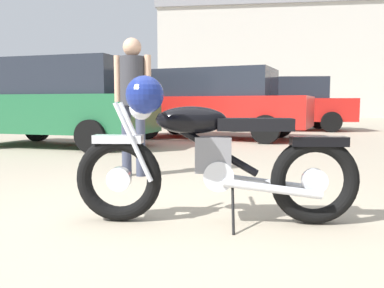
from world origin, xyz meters
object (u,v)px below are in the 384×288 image
Objects in this scene: vintage_motorcycle at (208,157)px; blue_hatchback_right at (211,102)px; red_hatchback_near at (63,102)px; dark_sedan_left at (41,102)px; bystander at (133,92)px; pale_sedan_back at (276,102)px.

vintage_motorcycle is 7.27m from blue_hatchback_right.
red_hatchback_near is 8.75m from dark_sedan_left.
bystander is 9.18m from pale_sedan_back.
dark_sedan_left is at bearing 160.35° from blue_hatchback_right.
dark_sedan_left is (-7.81, 4.57, 0.00)m from blue_hatchback_right.
red_hatchback_near is at bearing -126.05° from blue_hatchback_right.
pale_sedan_back is at bearing -121.26° from red_hatchback_near.
blue_hatchback_right is 9.05m from dark_sedan_left.
vintage_motorcycle is 0.43× the size of dark_sedan_left.
pale_sedan_back is (1.61, 3.58, 0.00)m from blue_hatchback_right.
dark_sedan_left is 9.47m from pale_sedan_back.
red_hatchback_near is at bearing 40.49° from bystander.
blue_hatchback_right is at bearing -2.07° from bystander.
vintage_motorcycle is at bearing -146.08° from bystander.
pale_sedan_back is at bearing 76.41° from blue_hatchback_right.
vintage_motorcycle is at bearing -70.10° from blue_hatchback_right.
bystander is at bearing -107.70° from pale_sedan_back.
dark_sedan_left and pale_sedan_back have the same top height.
blue_hatchback_right is 1.01× the size of pale_sedan_back.
blue_hatchback_right is (-1.16, 7.16, 0.45)m from vintage_motorcycle.
blue_hatchback_right reaches higher than vintage_motorcycle.
blue_hatchback_right is at bearing 154.35° from dark_sedan_left.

